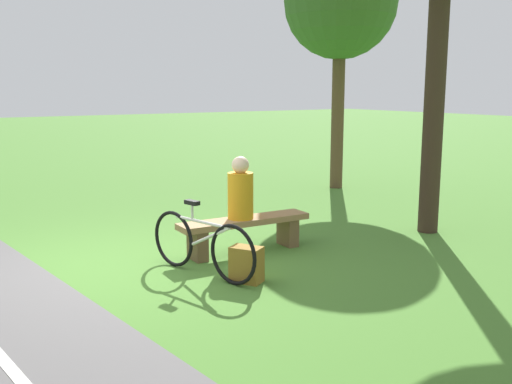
# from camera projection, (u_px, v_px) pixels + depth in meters

# --- Properties ---
(ground_plane) EXTENTS (80.00, 80.00, 0.00)m
(ground_plane) POSITION_uv_depth(u_px,v_px,m) (102.00, 269.00, 7.11)
(ground_plane) COLOR #477A2D
(bench) EXTENTS (1.87, 0.46, 0.47)m
(bench) POSITION_uv_depth(u_px,v_px,m) (245.00, 228.00, 7.79)
(bench) COLOR #937047
(bench) RESTS_ON ground_plane
(person_seated) EXTENTS (0.36, 0.36, 0.84)m
(person_seated) POSITION_uv_depth(u_px,v_px,m) (240.00, 191.00, 7.67)
(person_seated) COLOR orange
(person_seated) RESTS_ON bench
(bicycle) EXTENTS (0.49, 1.68, 0.88)m
(bicycle) POSITION_uv_depth(u_px,v_px,m) (202.00, 245.00, 6.82)
(bicycle) COLOR black
(bicycle) RESTS_ON ground_plane
(backpack) EXTENTS (0.38, 0.42, 0.41)m
(backpack) POSITION_uv_depth(u_px,v_px,m) (247.00, 264.00, 6.62)
(backpack) COLOR olive
(backpack) RESTS_ON ground_plane
(tree_near_bench) EXTENTS (2.40, 2.40, 5.18)m
(tree_near_bench) POSITION_uv_depth(u_px,v_px,m) (340.00, 4.00, 12.24)
(tree_near_bench) COLOR brown
(tree_near_bench) RESTS_ON ground_plane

